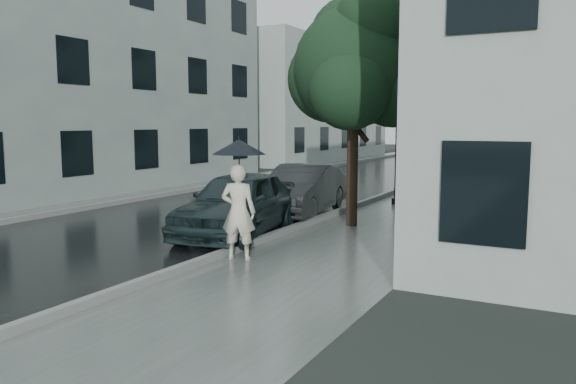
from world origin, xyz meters
The scene contains 14 objects.
ground centered at (0.00, 0.00, 0.00)m, with size 120.00×120.00×0.00m, color black.
sidewalk centered at (0.25, 12.00, 0.00)m, with size 3.50×60.00×0.01m, color slate.
kerb_near centered at (-1.57, 12.00, 0.07)m, with size 0.15×60.00×0.15m, color slate.
asphalt_road centered at (-5.08, 12.00, 0.00)m, with size 6.85×60.00×0.00m, color black.
kerb_far centered at (-8.57, 12.00, 0.07)m, with size 0.15×60.00×0.15m, color slate.
sidewalk_far centered at (-9.50, 12.00, 0.00)m, with size 1.70×60.00×0.01m, color #4C5451.
building_far_a centered at (-13.77, 8.00, 4.75)m, with size 7.02×20.00×9.50m.
building_far_b centered at (-13.77, 30.00, 4.00)m, with size 7.02×18.00×8.00m.
pedestrian centered at (-1.20, 2.00, 0.93)m, with size 0.67×0.44×1.83m, color beige.
umbrella centered at (-1.18, 2.01, 2.16)m, with size 1.06×1.06×1.41m.
street_tree centered at (-0.60, 6.49, 4.01)m, with size 3.89×3.53×5.91m.
lamp_post centered at (-0.87, 10.58, 2.97)m, with size 0.84×0.38×5.19m.
car_near centered at (-2.48, 4.00, 0.76)m, with size 1.77×4.41×1.50m, color #1A292C.
car_far centered at (-2.50, 7.38, 0.71)m, with size 1.50×4.29×1.41m, color black.
Camera 1 is at (4.52, -6.87, 2.60)m, focal length 35.00 mm.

